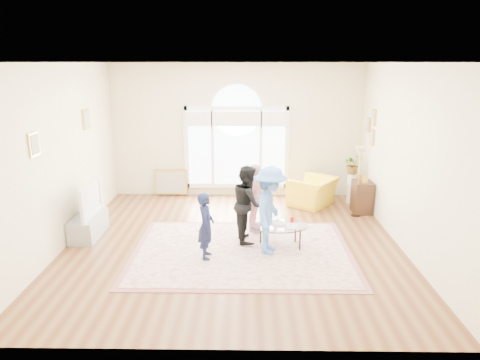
{
  "coord_description": "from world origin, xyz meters",
  "views": [
    {
      "loc": [
        0.24,
        -7.23,
        3.2
      ],
      "look_at": [
        0.12,
        0.3,
        1.12
      ],
      "focal_mm": 32.0,
      "sensor_mm": 36.0,
      "label": 1
    }
  ],
  "objects_px": {
    "coffee_table": "(280,227)",
    "armchair": "(313,192)",
    "area_rug": "(242,251)",
    "tv_console": "(89,226)",
    "television": "(86,200)"
  },
  "relations": [
    {
      "from": "area_rug",
      "to": "television",
      "type": "relative_size",
      "value": 3.32
    },
    {
      "from": "area_rug",
      "to": "coffee_table",
      "type": "bearing_deg",
      "value": 16.33
    },
    {
      "from": "television",
      "to": "coffee_table",
      "type": "relative_size",
      "value": 1.01
    },
    {
      "from": "television",
      "to": "armchair",
      "type": "height_order",
      "value": "television"
    },
    {
      "from": "tv_console",
      "to": "armchair",
      "type": "height_order",
      "value": "armchair"
    },
    {
      "from": "area_rug",
      "to": "armchair",
      "type": "xyz_separation_m",
      "value": [
        1.6,
        2.56,
        0.32
      ]
    },
    {
      "from": "television",
      "to": "armchair",
      "type": "xyz_separation_m",
      "value": [
        4.51,
        1.9,
        -0.4
      ]
    },
    {
      "from": "area_rug",
      "to": "coffee_table",
      "type": "relative_size",
      "value": 3.36
    },
    {
      "from": "tv_console",
      "to": "armchair",
      "type": "xyz_separation_m",
      "value": [
        4.52,
        1.9,
        0.12
      ]
    },
    {
      "from": "coffee_table",
      "to": "armchair",
      "type": "height_order",
      "value": "armchair"
    },
    {
      "from": "area_rug",
      "to": "coffee_table",
      "type": "height_order",
      "value": "coffee_table"
    },
    {
      "from": "tv_console",
      "to": "coffee_table",
      "type": "bearing_deg",
      "value": -7.34
    },
    {
      "from": "television",
      "to": "coffee_table",
      "type": "distance_m",
      "value": 3.63
    },
    {
      "from": "area_rug",
      "to": "armchair",
      "type": "relative_size",
      "value": 3.57
    },
    {
      "from": "armchair",
      "to": "tv_console",
      "type": "bearing_deg",
      "value": -30.69
    }
  ]
}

